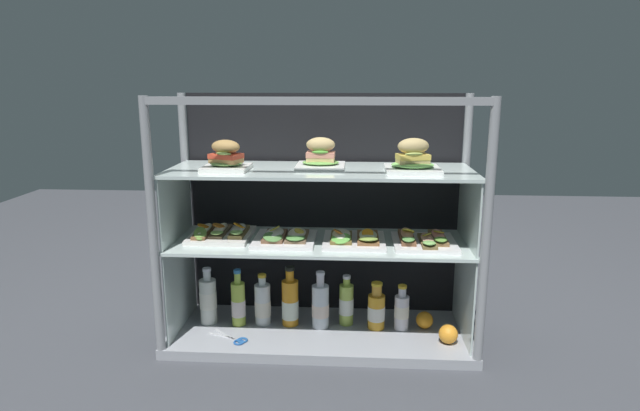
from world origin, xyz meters
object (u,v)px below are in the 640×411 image
object	(u,v)px
orange_fruit_beside_bottles	(425,320)
juice_bottle_back_left	(346,304)
juice_bottle_tucked_behind	(263,304)
juice_bottle_back_center	(376,310)
kitchen_scissors	(236,340)
open_sandwich_tray_near_left_corner	(354,239)
open_sandwich_tray_mid_left	(285,237)
juice_bottle_near_post	(290,303)
juice_bottle_front_right_end	(208,300)
plated_roll_sandwich_far_right	(226,159)
orange_fruit_near_left_post	(448,334)
juice_bottle_front_second	(238,304)
juice_bottle_front_middle	(402,311)
open_sandwich_tray_center	(221,233)
open_sandwich_tray_left_of_center	(424,240)
juice_bottle_front_fourth	(320,306)
plated_roll_sandwich_left_of_center	(413,160)
plated_roll_sandwich_near_right_corner	(320,157)

from	to	relation	value
orange_fruit_beside_bottles	juice_bottle_back_left	bearing A→B (deg)	176.45
juice_bottle_tucked_behind	juice_bottle_back_center	xyz separation A→B (m)	(0.48, -0.02, -0.01)
kitchen_scissors	open_sandwich_tray_near_left_corner	bearing A→B (deg)	12.65
open_sandwich_tray_mid_left	juice_bottle_near_post	size ratio (longest dim) A/B	0.99
juice_bottle_front_right_end	juice_bottle_near_post	world-z (taller)	juice_bottle_near_post
kitchen_scissors	orange_fruit_beside_bottles	bearing A→B (deg)	11.93
plated_roll_sandwich_far_right	orange_fruit_beside_bottles	distance (m)	1.06
juice_bottle_front_right_end	juice_bottle_back_center	size ratio (longest dim) A/B	1.22
juice_bottle_front_right_end	orange_fruit_near_left_post	xyz separation A→B (m)	(1.00, -0.12, -0.07)
open_sandwich_tray_near_left_corner	juice_bottle_front_second	bearing A→B (deg)	174.94
open_sandwich_tray_mid_left	juice_bottle_back_center	bearing A→B (deg)	6.68
juice_bottle_front_middle	kitchen_scissors	size ratio (longest dim) A/B	1.06
open_sandwich_tray_center	kitchen_scissors	size ratio (longest dim) A/B	1.41
open_sandwich_tray_mid_left	open_sandwich_tray_near_left_corner	distance (m)	0.28
open_sandwich_tray_left_of_center	juice_bottle_back_center	bearing A→B (deg)	164.18
juice_bottle_front_fourth	plated_roll_sandwich_far_right	bearing A→B (deg)	-168.24
juice_bottle_front_right_end	orange_fruit_near_left_post	bearing A→B (deg)	-7.11
juice_bottle_back_left	juice_bottle_back_center	bearing A→B (deg)	-14.18
juice_bottle_front_middle	plated_roll_sandwich_left_of_center	bearing A→B (deg)	-76.77
plated_roll_sandwich_near_right_corner	juice_bottle_back_left	xyz separation A→B (m)	(0.11, 0.02, -0.63)
plated_roll_sandwich_far_right	juice_bottle_back_left	distance (m)	0.80
juice_bottle_front_second	juice_bottle_front_fourth	world-z (taller)	juice_bottle_front_second
open_sandwich_tray_mid_left	juice_bottle_back_left	size ratio (longest dim) A/B	1.18
plated_roll_sandwich_left_of_center	orange_fruit_beside_bottles	bearing A→B (deg)	42.26
plated_roll_sandwich_far_right	open_sandwich_tray_near_left_corner	world-z (taller)	plated_roll_sandwich_far_right
juice_bottle_front_second	juice_bottle_back_left	bearing A→B (deg)	4.34
juice_bottle_front_fourth	juice_bottle_back_center	world-z (taller)	juice_bottle_front_fourth
plated_roll_sandwich_near_right_corner	juice_bottle_back_left	bearing A→B (deg)	9.80
plated_roll_sandwich_left_of_center	orange_fruit_beside_bottles	xyz separation A→B (m)	(0.08, 0.08, -0.69)
open_sandwich_tray_center	open_sandwich_tray_near_left_corner	world-z (taller)	open_sandwich_tray_center
juice_bottle_near_post	juice_bottle_front_middle	xyz separation A→B (m)	(0.47, -0.01, -0.02)
open_sandwich_tray_left_of_center	juice_bottle_front_fourth	world-z (taller)	open_sandwich_tray_left_of_center
orange_fruit_beside_bottles	orange_fruit_near_left_post	size ratio (longest dim) A/B	0.95
plated_roll_sandwich_far_right	juice_bottle_tucked_behind	size ratio (longest dim) A/B	0.79
plated_roll_sandwich_left_of_center	juice_bottle_back_left	xyz separation A→B (m)	(-0.25, 0.10, -0.63)
open_sandwich_tray_mid_left	juice_bottle_tucked_behind	distance (m)	0.34
open_sandwich_tray_center	open_sandwich_tray_left_of_center	bearing A→B (deg)	-2.74
juice_bottle_front_middle	open_sandwich_tray_left_of_center	bearing A→B (deg)	-34.02
open_sandwich_tray_center	juice_bottle_back_left	size ratio (longest dim) A/B	1.18
juice_bottle_tucked_behind	juice_bottle_back_center	distance (m)	0.48
open_sandwich_tray_mid_left	open_sandwich_tray_left_of_center	distance (m)	0.55
plated_roll_sandwich_near_right_corner	juice_bottle_back_center	xyz separation A→B (m)	(0.24, -0.01, -0.64)
plated_roll_sandwich_far_right	juice_bottle_front_fourth	bearing A→B (deg)	11.76
orange_fruit_beside_bottles	orange_fruit_near_left_post	xyz separation A→B (m)	(0.08, -0.13, 0.00)
plated_roll_sandwich_near_right_corner	juice_bottle_front_middle	xyz separation A→B (m)	(0.34, -0.01, -0.64)
juice_bottle_front_second	juice_bottle_near_post	distance (m)	0.22
orange_fruit_near_left_post	juice_bottle_front_right_end	bearing A→B (deg)	172.89
open_sandwich_tray_near_left_corner	orange_fruit_beside_bottles	bearing A→B (deg)	10.80
plated_roll_sandwich_near_right_corner	kitchen_scissors	size ratio (longest dim) A/B	1.04
open_sandwich_tray_center	juice_bottle_back_center	distance (m)	0.72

